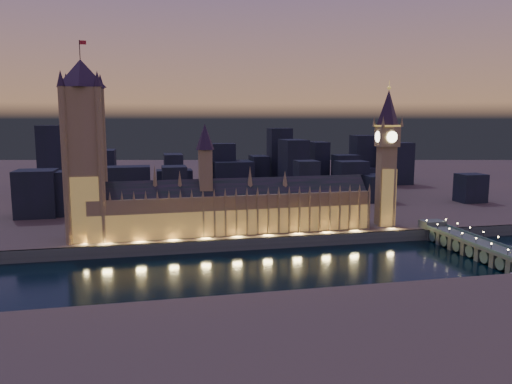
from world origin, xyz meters
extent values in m
plane|color=black|center=(0.00, 0.00, 0.00)|extent=(2000.00, 2000.00, 0.00)
cube|color=#443E39|center=(0.00, 520.00, 4.00)|extent=(2000.00, 960.00, 8.00)
cube|color=#404F47|center=(0.00, 41.00, 4.00)|extent=(2000.00, 2.50, 8.00)
cube|color=olive|center=(-9.85, 62.00, 22.00)|extent=(200.46, 25.24, 28.00)
cube|color=#B38E43|center=(-9.85, 51.75, 17.00)|extent=(200.00, 0.50, 18.00)
cube|color=black|center=(-9.85, 62.00, 39.00)|extent=(200.36, 21.50, 16.26)
cube|color=olive|center=(-29.85, 62.00, 52.00)|extent=(9.00, 9.00, 32.00)
cone|color=#291D32|center=(-29.85, 62.00, 77.00)|extent=(13.00, 13.00, 18.00)
cube|color=olive|center=(-109.85, 51.40, 22.00)|extent=(1.20, 1.20, 28.00)
cone|color=olive|center=(-109.85, 52.00, 39.00)|extent=(2.00, 2.00, 6.00)
cube|color=olive|center=(-102.16, 51.40, 22.00)|extent=(1.20, 1.20, 28.00)
cone|color=olive|center=(-102.16, 52.00, 39.00)|extent=(2.00, 2.00, 6.00)
cube|color=olive|center=(-94.47, 51.40, 22.00)|extent=(1.20, 1.20, 28.00)
cone|color=olive|center=(-94.47, 52.00, 39.00)|extent=(2.00, 2.00, 6.00)
cube|color=olive|center=(-86.78, 51.40, 22.00)|extent=(1.20, 1.20, 28.00)
cone|color=olive|center=(-86.78, 52.00, 39.00)|extent=(2.00, 2.00, 6.00)
cube|color=olive|center=(-79.08, 51.40, 22.00)|extent=(1.20, 1.20, 28.00)
cone|color=olive|center=(-79.08, 52.00, 39.00)|extent=(2.00, 2.00, 6.00)
cube|color=olive|center=(-71.39, 51.40, 22.00)|extent=(1.20, 1.20, 28.00)
cone|color=olive|center=(-71.39, 52.00, 39.00)|extent=(2.00, 2.00, 6.00)
cube|color=olive|center=(-63.70, 51.40, 22.00)|extent=(1.20, 1.20, 28.00)
cone|color=olive|center=(-63.70, 52.00, 39.00)|extent=(2.00, 2.00, 6.00)
cube|color=olive|center=(-56.01, 51.40, 22.00)|extent=(1.20, 1.20, 28.00)
cone|color=olive|center=(-56.01, 52.00, 39.00)|extent=(2.00, 2.00, 6.00)
cube|color=olive|center=(-48.32, 51.40, 22.00)|extent=(1.20, 1.20, 28.00)
cone|color=olive|center=(-48.32, 52.00, 39.00)|extent=(2.00, 2.00, 6.00)
cube|color=olive|center=(-40.62, 51.40, 22.00)|extent=(1.20, 1.20, 28.00)
cone|color=olive|center=(-40.62, 52.00, 39.00)|extent=(2.00, 2.00, 6.00)
cube|color=olive|center=(-32.93, 51.40, 22.00)|extent=(1.20, 1.20, 28.00)
cone|color=olive|center=(-32.93, 52.00, 39.00)|extent=(2.00, 2.00, 6.00)
cube|color=olive|center=(-25.24, 51.40, 22.00)|extent=(1.20, 1.20, 28.00)
cone|color=olive|center=(-25.24, 52.00, 39.00)|extent=(2.00, 2.00, 6.00)
cube|color=olive|center=(-17.55, 51.40, 22.00)|extent=(1.20, 1.20, 28.00)
cone|color=olive|center=(-17.55, 52.00, 39.00)|extent=(2.00, 2.00, 6.00)
cube|color=olive|center=(-9.85, 51.40, 22.00)|extent=(1.20, 1.20, 28.00)
cone|color=olive|center=(-9.85, 52.00, 39.00)|extent=(2.00, 2.00, 6.00)
cube|color=olive|center=(-2.16, 51.40, 22.00)|extent=(1.20, 1.20, 28.00)
cone|color=olive|center=(-2.16, 52.00, 39.00)|extent=(2.00, 2.00, 6.00)
cube|color=olive|center=(5.53, 51.40, 22.00)|extent=(1.20, 1.20, 28.00)
cone|color=olive|center=(5.53, 52.00, 39.00)|extent=(2.00, 2.00, 6.00)
cube|color=olive|center=(13.22, 51.40, 22.00)|extent=(1.20, 1.20, 28.00)
cone|color=olive|center=(13.22, 52.00, 39.00)|extent=(2.00, 2.00, 6.00)
cube|color=olive|center=(20.92, 51.40, 22.00)|extent=(1.20, 1.20, 28.00)
cone|color=olive|center=(20.92, 52.00, 39.00)|extent=(2.00, 2.00, 6.00)
cube|color=olive|center=(28.61, 51.40, 22.00)|extent=(1.20, 1.20, 28.00)
cone|color=olive|center=(28.61, 52.00, 39.00)|extent=(2.00, 2.00, 6.00)
cube|color=olive|center=(36.30, 51.40, 22.00)|extent=(1.20, 1.20, 28.00)
cone|color=olive|center=(36.30, 52.00, 39.00)|extent=(2.00, 2.00, 6.00)
cube|color=olive|center=(43.99, 51.40, 22.00)|extent=(1.20, 1.20, 28.00)
cone|color=olive|center=(43.99, 52.00, 39.00)|extent=(2.00, 2.00, 6.00)
cube|color=olive|center=(51.68, 51.40, 22.00)|extent=(1.20, 1.20, 28.00)
cone|color=olive|center=(51.68, 52.00, 39.00)|extent=(2.00, 2.00, 6.00)
cube|color=olive|center=(59.38, 51.40, 22.00)|extent=(1.20, 1.20, 28.00)
cone|color=olive|center=(59.38, 52.00, 39.00)|extent=(2.00, 2.00, 6.00)
cube|color=olive|center=(67.07, 51.40, 22.00)|extent=(1.20, 1.20, 28.00)
cone|color=olive|center=(67.07, 52.00, 39.00)|extent=(2.00, 2.00, 6.00)
cube|color=olive|center=(74.76, 51.40, 22.00)|extent=(1.20, 1.20, 28.00)
cone|color=olive|center=(74.76, 52.00, 39.00)|extent=(2.00, 2.00, 6.00)
cube|color=olive|center=(82.45, 51.40, 22.00)|extent=(1.20, 1.20, 28.00)
cone|color=olive|center=(82.45, 52.00, 39.00)|extent=(2.00, 2.00, 6.00)
cube|color=olive|center=(90.15, 51.40, 22.00)|extent=(1.20, 1.20, 28.00)
cone|color=olive|center=(90.15, 52.00, 39.00)|extent=(2.00, 2.00, 6.00)
cone|color=olive|center=(-64.85, 62.00, 49.00)|extent=(4.40, 4.40, 18.00)
cone|color=olive|center=(-47.85, 62.00, 47.00)|extent=(4.40, 4.40, 14.00)
cone|color=olive|center=(2.15, 62.00, 48.00)|extent=(4.40, 4.40, 16.00)
cone|color=olive|center=(28.15, 62.00, 46.00)|extent=(4.40, 4.40, 12.00)
cube|color=olive|center=(-110.00, 62.00, 58.77)|extent=(22.26, 22.26, 101.53)
cube|color=#B38E43|center=(-110.00, 50.80, 30.00)|extent=(22.00, 0.50, 44.00)
cone|color=#291D32|center=(-110.00, 62.00, 118.53)|extent=(31.68, 31.68, 18.00)
cylinder|color=black|center=(-110.00, 62.00, 133.53)|extent=(0.50, 0.50, 12.00)
cube|color=red|center=(-107.80, 62.00, 138.03)|extent=(4.00, 0.15, 2.50)
cylinder|color=olive|center=(-121.00, 51.00, 58.77)|extent=(4.40, 4.40, 101.53)
cone|color=#291D32|center=(-121.00, 51.00, 114.53)|extent=(5.20, 5.20, 10.00)
cylinder|color=olive|center=(-121.00, 73.00, 58.77)|extent=(4.40, 4.40, 101.53)
cone|color=#291D32|center=(-121.00, 73.00, 114.53)|extent=(5.20, 5.20, 10.00)
cylinder|color=olive|center=(-99.00, 51.00, 58.77)|extent=(4.40, 4.40, 101.53)
cone|color=#291D32|center=(-99.00, 51.00, 114.53)|extent=(5.20, 5.20, 10.00)
cylinder|color=olive|center=(-99.00, 73.00, 58.77)|extent=(4.40, 4.40, 101.53)
cone|color=#291D32|center=(-99.00, 73.00, 114.53)|extent=(5.20, 5.20, 10.00)
cube|color=olive|center=(108.00, 62.00, 38.25)|extent=(13.29, 13.29, 60.51)
cube|color=#B38E43|center=(108.00, 55.80, 30.00)|extent=(12.00, 0.50, 44.00)
cube|color=olive|center=(108.00, 62.00, 76.03)|extent=(15.00, 15.00, 15.04)
cube|color=#F2C64C|center=(108.00, 62.00, 84.15)|extent=(15.75, 15.75, 1.20)
cone|color=#291D32|center=(108.00, 62.00, 97.75)|extent=(18.00, 18.00, 26.00)
sphere|color=#F2C64C|center=(108.00, 62.00, 112.25)|extent=(2.80, 2.80, 2.80)
cylinder|color=#F2C64C|center=(108.00, 62.00, 114.75)|extent=(0.40, 0.40, 5.00)
cylinder|color=#FFF2BF|center=(108.00, 54.25, 76.03)|extent=(8.40, 0.50, 8.40)
cylinder|color=#FFF2BF|center=(108.00, 69.75, 76.03)|extent=(8.40, 0.50, 8.40)
cylinder|color=#FFF2BF|center=(100.25, 62.00, 76.03)|extent=(0.50, 8.40, 8.40)
cylinder|color=#FFF2BF|center=(115.75, 62.00, 76.03)|extent=(0.50, 8.40, 8.40)
cone|color=olive|center=(100.50, 54.50, 87.55)|extent=(2.60, 2.60, 8.00)
cone|color=olive|center=(100.50, 69.50, 87.55)|extent=(2.60, 2.60, 8.00)
cone|color=olive|center=(115.50, 54.50, 87.55)|extent=(2.60, 2.60, 8.00)
cone|color=olive|center=(115.50, 69.50, 87.55)|extent=(2.60, 2.60, 8.00)
cube|color=#404F47|center=(138.86, -10.00, 9.50)|extent=(16.70, 100.00, 1.60)
cube|color=#2C5A4F|center=(130.91, -10.00, 10.90)|extent=(0.80, 100.00, 1.60)
cube|color=#2C5A4F|center=(146.81, -10.00, 10.90)|extent=(0.80, 100.00, 1.60)
cube|color=#404F47|center=(138.86, 45.00, 8.75)|extent=(16.70, 12.00, 9.50)
cylinder|color=black|center=(130.91, -45.71, 12.70)|extent=(0.30, 0.30, 4.40)
sphere|color=#FFD88C|center=(130.91, -45.71, 15.00)|extent=(1.00, 1.00, 1.00)
cube|color=#404F47|center=(138.86, -31.43, 4.35)|extent=(15.03, 4.00, 9.50)
cylinder|color=black|center=(130.91, -31.43, 12.70)|extent=(0.30, 0.30, 4.40)
sphere|color=#FFD88C|center=(130.91, -31.43, 15.00)|extent=(1.00, 1.00, 1.00)
cube|color=#404F47|center=(138.86, -17.14, 4.35)|extent=(15.03, 4.00, 9.50)
cylinder|color=black|center=(130.91, -17.14, 12.70)|extent=(0.30, 0.30, 4.40)
sphere|color=#FFD88C|center=(130.91, -17.14, 15.00)|extent=(1.00, 1.00, 1.00)
cylinder|color=black|center=(146.81, -17.14, 12.70)|extent=(0.30, 0.30, 4.40)
sphere|color=#FFD88C|center=(146.81, -17.14, 15.00)|extent=(1.00, 1.00, 1.00)
cube|color=#404F47|center=(138.86, -2.86, 4.35)|extent=(15.03, 4.00, 9.50)
cylinder|color=black|center=(130.91, -2.86, 12.70)|extent=(0.30, 0.30, 4.40)
sphere|color=#FFD88C|center=(130.91, -2.86, 15.00)|extent=(1.00, 1.00, 1.00)
cylinder|color=black|center=(146.81, -2.86, 12.70)|extent=(0.30, 0.30, 4.40)
sphere|color=#FFD88C|center=(146.81, -2.86, 15.00)|extent=(1.00, 1.00, 1.00)
cube|color=#404F47|center=(138.86, 11.43, 4.35)|extent=(15.03, 4.00, 9.50)
cylinder|color=black|center=(130.91, 11.43, 12.70)|extent=(0.30, 0.30, 4.40)
sphere|color=#FFD88C|center=(130.91, 11.43, 15.00)|extent=(1.00, 1.00, 1.00)
cylinder|color=black|center=(146.81, 11.43, 12.70)|extent=(0.30, 0.30, 4.40)
sphere|color=#FFD88C|center=(146.81, 11.43, 15.00)|extent=(1.00, 1.00, 1.00)
cube|color=#404F47|center=(138.86, 25.71, 4.35)|extent=(15.03, 4.00, 9.50)
cylinder|color=black|center=(130.91, 25.71, 12.70)|extent=(0.30, 0.30, 4.40)
sphere|color=#FFD88C|center=(130.91, 25.71, 15.00)|extent=(1.00, 1.00, 1.00)
cylinder|color=black|center=(146.81, 25.71, 12.70)|extent=(0.30, 0.30, 4.40)
sphere|color=#FFD88C|center=(146.81, 25.71, 15.00)|extent=(1.00, 1.00, 1.00)
cube|color=#404F47|center=(138.86, 40.00, 4.35)|extent=(15.03, 4.00, 9.50)
cylinder|color=black|center=(130.91, 40.00, 12.70)|extent=(0.30, 0.30, 4.40)
sphere|color=#FFD88C|center=(130.91, 40.00, 15.00)|extent=(1.00, 1.00, 1.00)
cylinder|color=black|center=(146.81, 40.00, 12.70)|extent=(0.30, 0.30, 4.40)
sphere|color=#FFD88C|center=(146.81, 40.00, 15.00)|extent=(1.00, 1.00, 1.00)
cylinder|color=#2C5A4F|center=(138.86, -38.57, 4.70)|extent=(14.69, 8.00, 8.00)
cylinder|color=#2C5A4F|center=(138.86, -24.29, 4.70)|extent=(14.69, 8.00, 8.00)
cylinder|color=#2C5A4F|center=(138.86, -10.00, 4.70)|extent=(14.69, 8.00, 8.00)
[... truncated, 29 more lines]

